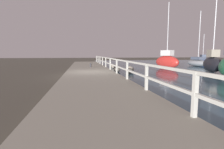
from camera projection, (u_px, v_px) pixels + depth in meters
The scene contains 14 objects.
ground_plane at pixel (90, 75), 13.72m from camera, with size 120.00×120.00×0.00m, color #4C473D.
dock_walkway at pixel (90, 74), 13.71m from camera, with size 3.82×36.00×0.29m.
railing at pixel (113, 63), 13.91m from camera, with size 0.10×32.50×1.03m.
boulder_downstream at pixel (130, 69), 15.65m from camera, with size 0.79×0.71×0.59m.
boulder_far_strip at pixel (114, 66), 20.61m from camera, with size 0.60×0.54×0.45m.
boulder_upstream at pixel (113, 67), 20.24m from camera, with size 0.43×0.38×0.32m.
boulder_mid_strip at pixel (117, 70), 16.24m from camera, with size 0.61×0.55×0.46m.
boulder_water_edge at pixel (112, 66), 22.25m from camera, with size 0.53×0.47×0.39m.
boulder_near_dock at pixel (129, 72), 14.79m from camera, with size 0.45×0.40×0.34m.
mooring_bollard at pixel (91, 65), 18.56m from camera, with size 0.18×0.18×0.42m.
sailboat_red at pixel (167, 61), 20.07m from camera, with size 2.02×3.54×7.38m.
sailboat_black at pixel (212, 63), 16.31m from camera, with size 1.93×3.50×6.54m.
sailboat_gray at pixel (198, 62), 23.32m from camera, with size 1.71×4.04×7.19m.
sailboat_blue at pixel (203, 59), 31.65m from camera, with size 2.32×4.02×5.16m.
Camera 1 is at (-0.63, -13.71, 1.70)m, focal length 28.00 mm.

